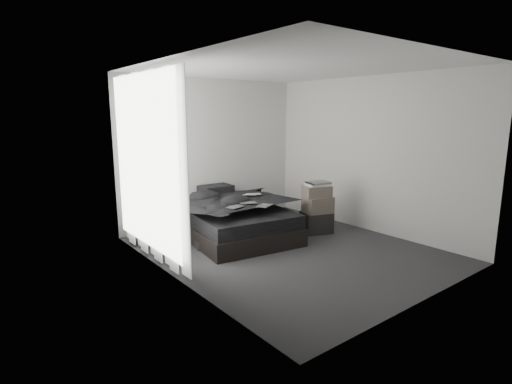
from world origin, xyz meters
TOP-DOWN VIEW (x-y plane):
  - floor at (0.00, 0.00)m, footprint 3.60×4.20m
  - ceiling at (0.00, 0.00)m, footprint 3.60×4.20m
  - wall_back at (0.00, 2.10)m, footprint 3.60×0.01m
  - wall_front at (0.00, -2.10)m, footprint 3.60×0.01m
  - wall_left at (-1.80, 0.00)m, footprint 0.01×4.20m
  - wall_right at (1.80, 0.00)m, footprint 0.01×4.20m
  - window_left at (-1.78, 0.90)m, footprint 0.02×2.00m
  - curtain_left at (-1.73, 0.90)m, footprint 0.06×2.12m
  - bed at (-0.28, 1.02)m, footprint 1.76×2.17m
  - mattress at (-0.28, 1.02)m, footprint 1.70×2.10m
  - duvet at (-0.29, 0.97)m, footprint 1.68×1.88m
  - pillow_lower at (-0.22, 1.79)m, footprint 0.65×0.48m
  - pillow_upper at (-0.16, 1.76)m, footprint 0.57×0.40m
  - laptop at (0.09, 1.02)m, footprint 0.37×0.32m
  - comic_a at (-0.59, 0.53)m, footprint 0.28×0.22m
  - comic_b at (-0.29, 0.63)m, footprint 0.29×0.24m
  - comic_c at (-0.21, 0.33)m, footprint 0.30×0.26m
  - side_stand at (-1.56, 1.56)m, footprint 0.46×0.46m
  - papers at (-1.55, 1.55)m, footprint 0.35×0.29m
  - floor_books at (-1.02, 0.84)m, footprint 0.15×0.19m
  - box_lower at (0.97, 0.38)m, footprint 0.57×0.51m
  - box_mid at (0.98, 0.37)m, footprint 0.52×0.46m
  - box_upper at (0.96, 0.39)m, footprint 0.52×0.48m
  - art_book_white at (0.97, 0.38)m, footprint 0.44×0.39m
  - art_book_snake at (0.98, 0.37)m, footprint 0.41×0.35m

SIDE VIEW (x-z plane):
  - floor at x=0.00m, z-range -0.01..0.01m
  - floor_books at x=-1.02m, z-range 0.00..0.12m
  - bed at x=-0.28m, z-range 0.00..0.27m
  - box_lower at x=0.97m, z-range 0.00..0.35m
  - mattress at x=-0.28m, z-range 0.27..0.48m
  - side_stand at x=-1.56m, z-range 0.00..0.78m
  - box_mid at x=0.98m, z-range 0.35..0.62m
  - pillow_lower at x=-0.22m, z-range 0.48..0.61m
  - duvet at x=-0.29m, z-range 0.48..0.71m
  - pillow_upper at x=-0.16m, z-range 0.61..0.74m
  - box_upper at x=0.96m, z-range 0.62..0.81m
  - comic_a at x=-0.59m, z-range 0.71..0.72m
  - comic_b at x=-0.29m, z-range 0.72..0.72m
  - laptop at x=0.09m, z-range 0.71..0.74m
  - comic_c at x=-0.21m, z-range 0.72..0.73m
  - papers at x=-1.55m, z-range 0.78..0.79m
  - art_book_white at x=0.97m, z-range 0.81..0.84m
  - art_book_snake at x=0.98m, z-range 0.84..0.87m
  - curtain_left at x=-1.73m, z-range 0.04..2.52m
  - wall_back at x=0.00m, z-range 0.00..2.60m
  - wall_front at x=0.00m, z-range 0.00..2.60m
  - wall_left at x=-1.80m, z-range 0.00..2.60m
  - wall_right at x=1.80m, z-range 0.00..2.60m
  - window_left at x=-1.78m, z-range 0.20..2.50m
  - ceiling at x=0.00m, z-range 2.60..2.60m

